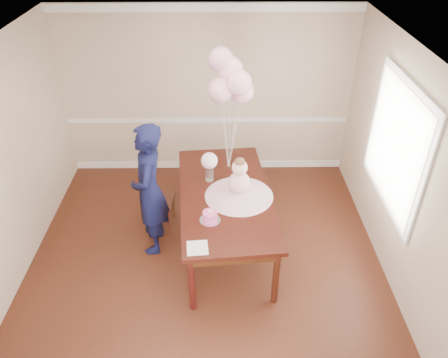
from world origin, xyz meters
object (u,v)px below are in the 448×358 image
(dining_chair_seat, at_px, (159,200))
(woman, at_px, (149,190))
(dining_table_top, at_px, (225,196))
(birthday_cake, at_px, (210,216))

(dining_chair_seat, xyz_separation_m, woman, (-0.02, -0.44, 0.49))
(dining_chair_seat, bearing_deg, woman, -87.18)
(dining_table_top, xyz_separation_m, dining_chair_seat, (-0.92, 0.44, -0.40))
(birthday_cake, bearing_deg, woman, 145.37)
(birthday_cake, xyz_separation_m, dining_chair_seat, (-0.74, 0.97, -0.49))
(birthday_cake, distance_m, dining_chair_seat, 1.31)
(birthday_cake, bearing_deg, dining_table_top, 71.04)
(dining_table_top, height_order, woman, woman)
(birthday_cake, relative_size, dining_chair_seat, 0.42)
(dining_chair_seat, bearing_deg, dining_table_top, -20.16)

